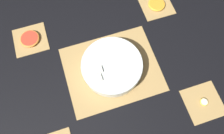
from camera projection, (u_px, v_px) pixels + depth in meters
ground_plane at (112, 69)px, 1.03m from camera, size 6.00×6.00×0.00m
bamboo_mat_center at (112, 69)px, 1.02m from camera, size 0.43×0.36×0.01m
coaster_mat_near_left at (156, 5)px, 1.16m from camera, size 0.16×0.16×0.01m
coaster_mat_near_right at (30, 40)px, 1.08m from camera, size 0.16×0.16×0.01m
coaster_mat_far_left at (203, 102)px, 0.97m from camera, size 0.16×0.16×0.01m
fruit_salad_bowl at (112, 66)px, 0.99m from camera, size 0.28×0.28×0.07m
orange_slice_whole at (157, 4)px, 1.15m from camera, size 0.09×0.09×0.01m
banana_coin_single at (204, 102)px, 0.96m from camera, size 0.04×0.04×0.01m
grapefruit_slice at (30, 39)px, 1.07m from camera, size 0.10×0.10×0.01m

